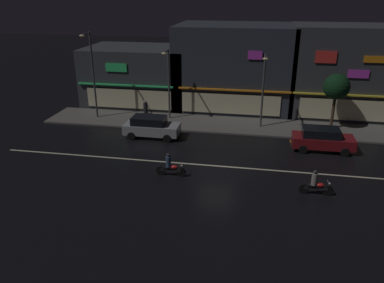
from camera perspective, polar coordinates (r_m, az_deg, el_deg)
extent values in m
plane|color=black|center=(24.99, 3.70, -3.72)|extent=(140.00, 140.00, 0.00)
cube|color=beige|center=(24.99, 3.70, -3.70)|extent=(30.14, 0.16, 0.01)
cube|color=#5B5954|center=(32.40, 5.40, 2.52)|extent=(31.73, 4.30, 0.14)
cube|color=#2D333D|center=(37.23, 6.49, 11.18)|extent=(10.97, 7.69, 7.83)
cube|color=orange|center=(33.65, 5.89, 7.75)|extent=(10.42, 0.24, 0.12)
cube|color=#D83FD8|center=(33.01, 9.52, 12.74)|extent=(1.20, 0.08, 0.72)
cube|color=beige|center=(34.05, 5.81, 5.65)|extent=(8.77, 0.06, 1.80)
cube|color=#383A3F|center=(38.89, -7.96, 9.89)|extent=(10.17, 6.93, 5.59)
cube|color=#33E572|center=(35.63, -9.71, 8.35)|extent=(9.66, 0.24, 0.12)
cube|color=#33E572|center=(35.70, -11.39, 10.90)|extent=(2.01, 0.08, 0.76)
cube|color=beige|center=(36.00, -9.55, 6.37)|extent=(8.14, 0.06, 1.80)
cube|color=#383A3F|center=(37.12, 21.44, 9.91)|extent=(8.83, 6.26, 7.98)
cube|color=yellow|center=(34.31, 22.03, 6.53)|extent=(8.39, 0.24, 0.12)
cube|color=orange|center=(34.21, 25.83, 11.11)|extent=(1.57, 0.08, 0.54)
cube|color=#D83FD8|center=(34.17, 23.86, 9.31)|extent=(1.65, 0.08, 0.67)
cube|color=red|center=(33.42, 19.60, 11.93)|extent=(1.67, 0.08, 0.98)
cube|color=beige|center=(34.70, 21.71, 4.49)|extent=(7.07, 0.06, 1.80)
cylinder|color=#47494C|center=(34.26, -14.66, 9.56)|extent=(0.16, 0.16, 7.42)
cube|color=#47494C|center=(33.08, -15.78, 15.39)|extent=(0.10, 1.40, 0.10)
ellipsoid|color=#F9E099|center=(32.46, -16.30, 15.08)|extent=(0.44, 0.32, 0.20)
cylinder|color=#47494C|center=(33.05, -3.51, 8.59)|extent=(0.16, 0.16, 6.08)
cube|color=#47494C|center=(31.82, -3.94, 13.45)|extent=(0.10, 1.40, 0.10)
ellipsoid|color=#F9E099|center=(31.17, -4.25, 13.11)|extent=(0.44, 0.32, 0.20)
cylinder|color=#47494C|center=(31.37, 10.66, 7.48)|extent=(0.16, 0.16, 6.03)
cube|color=#47494C|center=(30.09, 11.04, 12.52)|extent=(0.10, 1.40, 0.10)
ellipsoid|color=#F9E099|center=(29.41, 11.03, 12.15)|extent=(0.44, 0.32, 0.20)
cylinder|color=#232328|center=(33.35, -7.01, 4.55)|extent=(0.38, 0.38, 1.55)
sphere|color=tan|center=(33.10, -7.08, 6.01)|extent=(0.22, 0.22, 0.22)
cylinder|color=#473323|center=(32.87, 20.50, 4.09)|extent=(0.24, 0.24, 2.69)
sphere|color=black|center=(32.32, 21.01, 7.76)|extent=(2.08, 2.08, 2.08)
cube|color=#9EA0A5|center=(29.72, -6.07, 1.94)|extent=(4.30, 1.78, 0.76)
cube|color=black|center=(29.56, -6.52, 3.20)|extent=(2.58, 1.57, 0.60)
cube|color=#F9F2CC|center=(29.74, -1.84, 2.28)|extent=(0.08, 0.20, 0.12)
cube|color=#F9F2CC|center=(28.63, -2.35, 1.47)|extent=(0.08, 0.20, 0.12)
cylinder|color=black|center=(30.31, -3.00, 1.68)|extent=(0.62, 0.20, 0.62)
cylinder|color=black|center=(28.70, -3.80, 0.46)|extent=(0.62, 0.20, 0.62)
cylinder|color=black|center=(31.06, -8.11, 1.99)|extent=(0.62, 0.20, 0.62)
cylinder|color=black|center=(29.48, -9.16, 0.82)|extent=(0.62, 0.20, 0.62)
cube|color=maroon|center=(28.70, 19.15, 0.04)|extent=(4.30, 1.78, 0.76)
cube|color=black|center=(28.43, 18.89, 1.34)|extent=(2.58, 1.57, 0.60)
cube|color=#F9F2CC|center=(29.64, 23.04, 0.38)|extent=(0.08, 0.20, 0.12)
cube|color=#F9F2CC|center=(28.54, 23.50, -0.50)|extent=(0.08, 0.20, 0.12)
cylinder|color=black|center=(29.91, 21.51, -0.18)|extent=(0.62, 0.20, 0.62)
cylinder|color=black|center=(28.30, 22.12, -1.53)|extent=(0.62, 0.20, 0.62)
cylinder|color=black|center=(29.45, 16.12, 0.18)|extent=(0.62, 0.20, 0.62)
cylinder|color=black|center=(27.81, 16.42, -1.16)|extent=(0.62, 0.20, 0.62)
cylinder|color=black|center=(22.74, 19.82, -7.01)|extent=(0.60, 0.08, 0.60)
cylinder|color=black|center=(22.54, 16.55, -6.86)|extent=(0.60, 0.10, 0.60)
cube|color=black|center=(22.58, 18.22, -6.72)|extent=(1.30, 0.14, 0.20)
ellipsoid|color=red|center=(22.51, 18.79, -6.25)|extent=(0.44, 0.26, 0.24)
cube|color=black|center=(22.48, 17.76, -6.35)|extent=(0.56, 0.22, 0.10)
cylinder|color=slate|center=(22.48, 19.87, -5.78)|extent=(0.03, 0.60, 0.03)
sphere|color=white|center=(22.54, 20.07, -6.02)|extent=(0.14, 0.14, 0.14)
cylinder|color=gray|center=(22.31, 18.01, -5.46)|extent=(0.32, 0.32, 0.70)
sphere|color=#333338|center=(22.11, 18.14, -4.40)|extent=(0.22, 0.22, 0.22)
cylinder|color=black|center=(23.47, -1.65, -4.66)|extent=(0.60, 0.08, 0.60)
cylinder|color=black|center=(23.75, -4.73, -4.40)|extent=(0.60, 0.10, 0.60)
cube|color=black|center=(23.55, -3.20, -4.31)|extent=(1.30, 0.14, 0.20)
ellipsoid|color=red|center=(23.41, -2.74, -3.87)|extent=(0.44, 0.26, 0.24)
cube|color=black|center=(23.53, -3.68, -3.95)|extent=(0.56, 0.22, 0.10)
cylinder|color=slate|center=(23.23, -1.78, -3.44)|extent=(0.03, 0.60, 0.03)
sphere|color=white|center=(23.26, -1.56, -3.68)|extent=(0.14, 0.14, 0.14)
cylinder|color=#334766|center=(23.35, -3.59, -3.07)|extent=(0.32, 0.32, 0.70)
sphere|color=#333338|center=(23.16, -3.62, -2.04)|extent=(0.22, 0.22, 0.22)
cone|color=orange|center=(29.77, 14.93, 0.47)|extent=(0.36, 0.36, 0.55)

